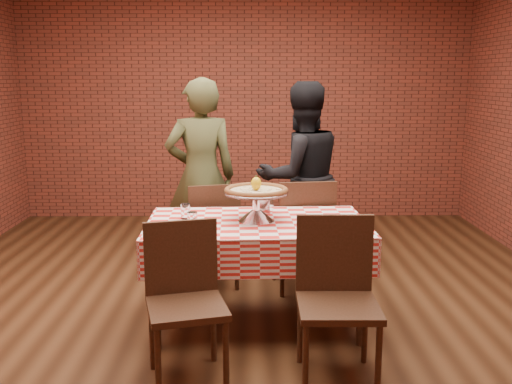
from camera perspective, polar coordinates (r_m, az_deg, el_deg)
ground at (r=4.49m, az=-1.35°, el=-11.53°), size 6.00×6.00×0.00m
back_wall at (r=7.14m, az=-1.13°, el=8.98°), size 5.50×0.00×5.50m
table at (r=4.11m, az=0.08°, el=-8.12°), size 1.53×0.95×0.75m
tablecloth at (r=4.03m, az=0.09°, el=-4.72°), size 1.57×0.98×0.26m
pizza_stand at (r=4.00m, az=0.02°, el=-1.43°), size 0.60×0.60×0.20m
pizza at (r=3.98m, az=0.02°, el=0.09°), size 0.58×0.58×0.03m
lemon at (r=3.97m, az=0.02°, el=0.84°), size 0.10×0.10×0.09m
water_glass_left at (r=3.85m, az=-6.36°, el=-2.77°), size 0.07×0.07×0.11m
water_glass_right at (r=4.10m, az=-7.03°, el=-1.91°), size 0.07×0.07×0.11m
side_plate at (r=3.98m, az=7.59°, el=-3.03°), size 0.15×0.15×0.01m
sweetener_packet_a at (r=3.87m, az=8.70°, el=-3.53°), size 0.05×0.04×0.00m
sweetener_packet_b at (r=3.94m, az=9.89°, el=-3.32°), size 0.06×0.05×0.00m
condiment_caddy at (r=4.26m, az=0.92°, el=-1.05°), size 0.13×0.11×0.14m
chair_near_left at (r=3.36m, az=-6.92°, el=-11.23°), size 0.53×0.53×0.92m
chair_near_right at (r=3.38m, az=8.18°, el=-10.90°), size 0.47×0.47×0.94m
chair_far_left at (r=4.85m, az=-4.52°, el=-4.15°), size 0.51×0.51×0.90m
chair_far_right at (r=4.80m, az=4.57°, el=-4.10°), size 0.51×0.51×0.94m
diner_olive at (r=5.18m, az=-5.51°, el=1.60°), size 0.70×0.53×1.75m
diner_black at (r=5.19m, az=4.51°, el=1.46°), size 0.99×0.87×1.71m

